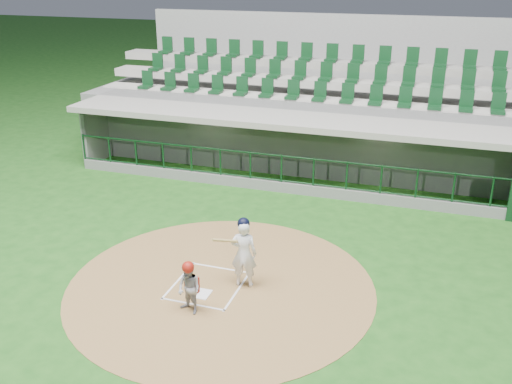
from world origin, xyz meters
TOP-DOWN VIEW (x-y plane):
  - ground at (0.00, 0.00)m, footprint 120.00×120.00m
  - dirt_circle at (0.30, -0.20)m, footprint 7.20×7.20m
  - home_plate at (0.00, -0.70)m, footprint 0.43×0.43m
  - batter_box_chalk at (0.00, -0.30)m, footprint 1.55×1.80m
  - dugout_structure at (0.15, 7.83)m, footprint 16.40×3.70m
  - seating_deck at (0.00, 10.91)m, footprint 17.00×6.72m
  - batter at (0.81, -0.01)m, footprint 0.87×0.88m
  - catcher at (0.07, -1.42)m, footprint 0.68×0.61m

SIDE VIEW (x-z plane):
  - ground at x=0.00m, z-range 0.00..0.00m
  - dirt_circle at x=0.30m, z-range 0.00..0.01m
  - batter_box_chalk at x=0.00m, z-range 0.01..0.02m
  - home_plate at x=0.00m, z-range 0.01..0.03m
  - catcher at x=0.07m, z-range 0.00..1.23m
  - batter at x=0.81m, z-range 0.02..1.75m
  - dugout_structure at x=0.15m, z-range -0.54..2.46m
  - seating_deck at x=0.00m, z-range -1.15..4.00m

